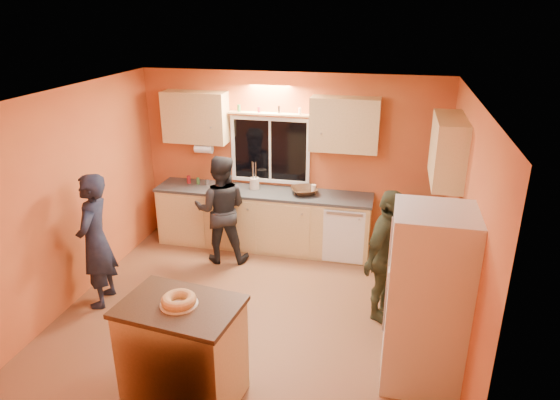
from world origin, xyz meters
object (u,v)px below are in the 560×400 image
(refrigerator, at_px, (426,300))
(island, at_px, (183,351))
(person_center, at_px, (221,209))
(person_left, at_px, (95,241))
(person_right, at_px, (386,256))

(refrigerator, relative_size, island, 1.59)
(refrigerator, height_order, person_center, refrigerator)
(refrigerator, bearing_deg, person_center, 144.23)
(refrigerator, bearing_deg, person_left, 171.87)
(person_center, bearing_deg, person_right, 146.99)
(person_left, bearing_deg, refrigerator, 71.52)
(refrigerator, relative_size, person_center, 1.15)
(person_center, height_order, person_right, person_right)
(island, xyz_separation_m, person_left, (-1.65, 1.30, 0.32))
(island, xyz_separation_m, person_center, (-0.57, 2.70, 0.27))
(person_right, bearing_deg, island, 159.43)
(person_left, bearing_deg, person_right, 87.35)
(refrigerator, height_order, island, refrigerator)
(person_left, xyz_separation_m, person_right, (3.40, 0.46, -0.04))
(refrigerator, distance_m, person_left, 3.83)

